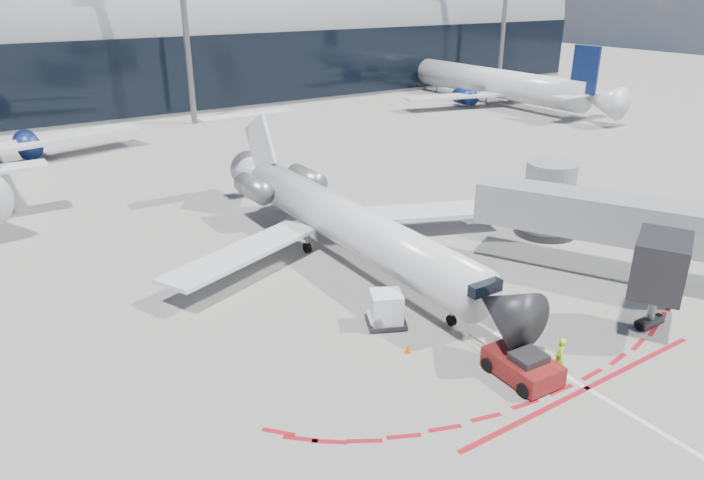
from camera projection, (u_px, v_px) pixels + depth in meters
ground at (413, 284)px, 34.55m from camera, size 260.00×260.00×0.00m
apron_centerline at (391, 271)px, 36.10m from camera, size 0.25×40.00×0.01m
apron_stop_bar at (587, 388)px, 25.63m from camera, size 14.00×0.25×0.01m
terminal_building at (106, 40)px, 81.69m from camera, size 150.00×24.15×24.00m
jet_bridge at (581, 215)px, 36.02m from camera, size 10.03×15.20×4.90m
light_mast_centre at (184, 11)px, 69.55m from camera, size 0.70×0.70×25.00m
light_mast_east at (505, 4)px, 94.81m from camera, size 0.70×0.70×25.00m
regional_jet at (339, 218)px, 37.43m from camera, size 22.85×28.17×7.06m
pushback_tug at (523, 366)px, 26.17m from camera, size 2.20×4.92×1.27m
ramp_worker at (559, 357)px, 26.18m from camera, size 0.76×0.75×1.76m
uld_container at (386, 309)px, 30.06m from camera, size 2.32×2.19×1.73m
safety_cone_left at (408, 348)px, 28.05m from camera, size 0.33×0.33×0.45m
bg_airliner_2 at (496, 63)px, 84.76m from camera, size 33.71×35.69×10.91m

